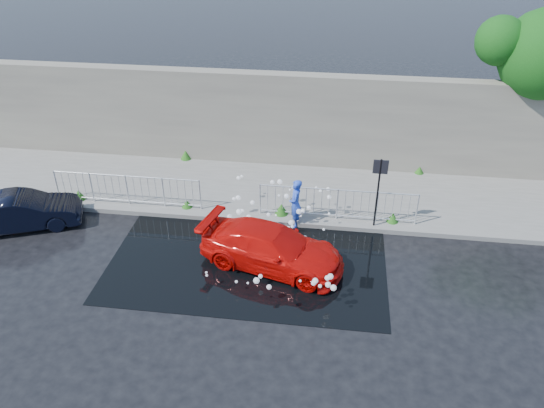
{
  "coord_description": "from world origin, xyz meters",
  "views": [
    {
      "loc": [
        2.82,
        -11.24,
        9.58
      ],
      "look_at": [
        0.99,
        2.59,
        1.0
      ],
      "focal_mm": 35.0,
      "sensor_mm": 36.0,
      "label": 1
    }
  ],
  "objects_px": {
    "sign_post": "(379,182)",
    "red_car": "(272,248)",
    "dark_car": "(22,211)",
    "person": "(295,204)"
  },
  "relations": [
    {
      "from": "sign_post",
      "to": "dark_car",
      "type": "height_order",
      "value": "sign_post"
    },
    {
      "from": "dark_car",
      "to": "person",
      "type": "xyz_separation_m",
      "value": [
        8.59,
        1.21,
        0.24
      ]
    },
    {
      "from": "red_car",
      "to": "dark_car",
      "type": "relative_size",
      "value": 1.18
    },
    {
      "from": "person",
      "to": "sign_post",
      "type": "bearing_deg",
      "value": 89.67
    },
    {
      "from": "red_car",
      "to": "person",
      "type": "bearing_deg",
      "value": 2.32
    },
    {
      "from": "sign_post",
      "to": "red_car",
      "type": "xyz_separation_m",
      "value": [
        -2.98,
        -2.24,
        -1.12
      ]
    },
    {
      "from": "dark_car",
      "to": "sign_post",
      "type": "bearing_deg",
      "value": -104.76
    },
    {
      "from": "red_car",
      "to": "person",
      "type": "relative_size",
      "value": 2.54
    },
    {
      "from": "sign_post",
      "to": "red_car",
      "type": "height_order",
      "value": "sign_post"
    },
    {
      "from": "red_car",
      "to": "dark_car",
      "type": "height_order",
      "value": "red_car"
    }
  ]
}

